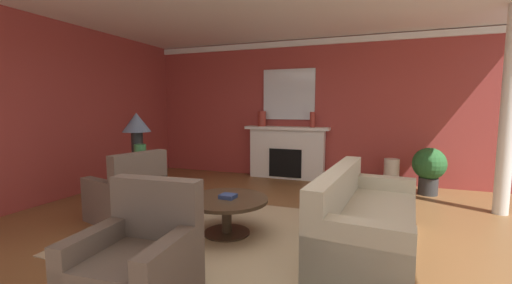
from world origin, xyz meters
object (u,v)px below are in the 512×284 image
(mantel_mirror, at_px, (289,94))
(armchair_facing_fireplace, at_px, (138,267))
(sofa, at_px, (365,221))
(armchair_near_window, at_px, (127,197))
(potted_plant, at_px, (429,167))
(vase_mantel_left, at_px, (262,119))
(fireplace, at_px, (287,154))
(vase_mantel_right, at_px, (312,120))
(vase_tall_corner, at_px, (391,174))
(table_lamp, at_px, (137,127))
(coffee_table, at_px, (227,207))
(vase_on_side_table, at_px, (140,153))
(side_table, at_px, (139,179))

(mantel_mirror, height_order, armchair_facing_fireplace, mantel_mirror)
(sofa, bearing_deg, armchair_facing_fireplace, -133.63)
(armchair_near_window, distance_m, armchair_facing_fireplace, 2.13)
(sofa, height_order, potted_plant, sofa)
(vase_mantel_left, bearing_deg, armchair_facing_fireplace, -82.30)
(fireplace, distance_m, vase_mantel_right, 0.93)
(potted_plant, bearing_deg, vase_tall_corner, 168.59)
(vase_tall_corner, bearing_deg, sofa, -97.54)
(table_lamp, bearing_deg, vase_mantel_right, 48.07)
(fireplace, distance_m, vase_tall_corner, 2.12)
(potted_plant, bearing_deg, armchair_near_window, -144.88)
(sofa, height_order, vase_mantel_left, vase_mantel_left)
(sofa, xyz_separation_m, vase_tall_corner, (0.37, 2.81, -0.01))
(armchair_near_window, xyz_separation_m, coffee_table, (1.51, -0.01, 0.03))
(armchair_facing_fireplace, distance_m, vase_mantel_left, 4.90)
(sofa, height_order, vase_on_side_table, vase_on_side_table)
(vase_mantel_left, relative_size, vase_on_side_table, 1.22)
(fireplace, distance_m, vase_on_side_table, 3.17)
(vase_tall_corner, distance_m, potted_plant, 0.64)
(armchair_facing_fireplace, distance_m, potted_plant, 5.10)
(mantel_mirror, bearing_deg, table_lamp, -122.63)
(fireplace, distance_m, armchair_facing_fireplace, 4.82)
(side_table, bearing_deg, coffee_table, -20.09)
(vase_mantel_left, distance_m, potted_plant, 3.35)
(fireplace, height_order, mantel_mirror, mantel_mirror)
(armchair_facing_fireplace, height_order, potted_plant, armchair_facing_fireplace)
(mantel_mirror, height_order, armchair_near_window, mantel_mirror)
(vase_tall_corner, bearing_deg, fireplace, 171.83)
(side_table, bearing_deg, fireplace, 56.18)
(vase_mantel_left, distance_m, vase_tall_corner, 2.83)
(coffee_table, distance_m, table_lamp, 2.19)
(fireplace, distance_m, coffee_table, 3.30)
(vase_mantel_right, height_order, potted_plant, vase_mantel_right)
(coffee_table, relative_size, vase_tall_corner, 1.72)
(coffee_table, bearing_deg, side_table, 159.91)
(side_table, height_order, vase_mantel_right, vase_mantel_right)
(mantel_mirror, relative_size, table_lamp, 1.50)
(mantel_mirror, distance_m, armchair_facing_fireplace, 5.15)
(potted_plant, bearing_deg, side_table, -153.75)
(sofa, bearing_deg, armchair_near_window, -177.00)
(vase_mantel_left, xyz_separation_m, vase_tall_corner, (2.63, -0.25, -0.99))
(side_table, bearing_deg, vase_tall_corner, 31.05)
(table_lamp, xyz_separation_m, vase_mantel_left, (1.19, 2.55, 0.06))
(armchair_near_window, distance_m, vase_tall_corner, 4.56)
(vase_mantel_right, distance_m, potted_plant, 2.30)
(armchair_near_window, xyz_separation_m, armchair_facing_fireplace, (1.47, -1.54, 0.00))
(fireplace, height_order, vase_mantel_right, vase_mantel_right)
(armchair_facing_fireplace, relative_size, vase_mantel_right, 3.00)
(side_table, relative_size, vase_mantel_left, 2.14)
(potted_plant, bearing_deg, fireplace, 171.10)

